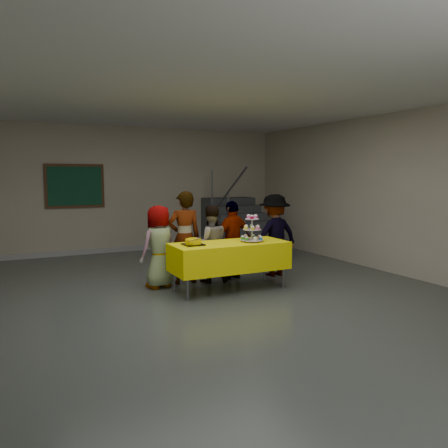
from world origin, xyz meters
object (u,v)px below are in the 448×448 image
at_px(schoolchild_e, 274,235).
at_px(noticeboard, 75,186).
at_px(bake_table, 229,256).
at_px(cupcake_stand, 252,231).
at_px(staircase, 238,229).
at_px(bear_cake, 193,241).
at_px(schoolchild_b, 184,237).
at_px(schoolchild_d, 233,240).
at_px(schoolchild_a, 159,247).
at_px(schoolchild_c, 210,244).

height_order(schoolchild_e, noticeboard, noticeboard).
distance_m(schoolchild_e, noticeboard, 4.86).
bearing_deg(bake_table, cupcake_stand, -10.06).
bearing_deg(bake_table, staircase, 59.89).
height_order(bear_cake, staircase, staircase).
xyz_separation_m(schoolchild_b, schoolchild_d, (0.90, -0.06, -0.09)).
bearing_deg(schoolchild_e, noticeboard, -54.86).
relative_size(bear_cake, schoolchild_a, 0.26).
bearing_deg(schoolchild_a, bake_table, 125.45).
distance_m(bake_table, bear_cake, 0.67).
distance_m(schoolchild_a, schoolchild_e, 2.18).
distance_m(bear_cake, schoolchild_a, 0.73).
height_order(bear_cake, schoolchild_b, schoolchild_b).
height_order(bake_table, schoolchild_d, schoolchild_d).
xyz_separation_m(schoolchild_c, staircase, (2.07, 2.85, -0.18)).
bearing_deg(bear_cake, schoolchild_d, 32.28).
bearing_deg(schoolchild_c, schoolchild_e, -171.25).
distance_m(staircase, noticeboard, 4.03).
bearing_deg(schoolchild_c, noticeboard, -54.04).
bearing_deg(noticeboard, schoolchild_b, -70.16).
height_order(schoolchild_c, noticeboard, noticeboard).
height_order(bear_cake, schoolchild_d, schoolchild_d).
distance_m(schoolchild_b, noticeboard, 3.87).
bearing_deg(schoolchild_e, staircase, -108.84).
relative_size(schoolchild_a, schoolchild_e, 0.91).
bearing_deg(noticeboard, bear_cake, -74.81).
bearing_deg(bear_cake, bake_table, -2.47).
relative_size(bear_cake, schoolchild_c, 0.27).
xyz_separation_m(bake_table, bear_cake, (-0.62, 0.03, 0.27)).
relative_size(cupcake_stand, noticeboard, 0.34).
height_order(cupcake_stand, bear_cake, cupcake_stand).
bearing_deg(bake_table, schoolchild_e, 24.78).
height_order(schoolchild_a, noticeboard, noticeboard).
height_order(cupcake_stand, schoolchild_a, schoolchild_a).
xyz_separation_m(bear_cake, schoolchild_b, (0.13, 0.71, -0.04)).
height_order(bake_table, schoolchild_c, schoolchild_c).
height_order(schoolchild_b, noticeboard, noticeboard).
bearing_deg(cupcake_stand, staircase, 65.16).
bearing_deg(schoolchild_b, schoolchild_c, 167.15).
height_order(bear_cake, schoolchild_e, schoolchild_e).
bearing_deg(noticeboard, schoolchild_c, -65.08).
xyz_separation_m(bake_table, cupcake_stand, (0.37, -0.07, 0.38)).
xyz_separation_m(schoolchild_d, staircase, (1.60, 2.79, -0.21)).
bearing_deg(schoolchild_b, noticeboard, -66.69).
distance_m(schoolchild_d, schoolchild_e, 0.81).
relative_size(bear_cake, staircase, 0.15).
xyz_separation_m(bake_table, schoolchild_a, (-0.96, 0.66, 0.12)).
height_order(bear_cake, schoolchild_a, schoolchild_a).
bearing_deg(schoolchild_d, bear_cake, 19.73).
bearing_deg(schoolchild_a, staircase, -157.01).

